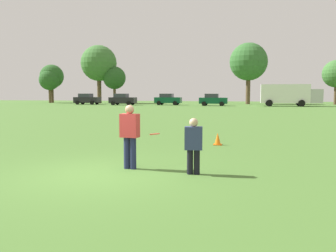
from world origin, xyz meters
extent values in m
plane|color=#47702D|center=(0.00, 0.00, 0.00)|extent=(149.23, 149.23, 0.00)
cylinder|color=#1E234C|center=(0.39, 0.82, 0.42)|extent=(0.16, 0.16, 0.84)
cylinder|color=#1E234C|center=(0.58, 0.80, 0.42)|extent=(0.16, 0.16, 0.84)
cube|color=red|center=(0.49, 0.81, 1.15)|extent=(0.51, 0.33, 0.62)
sphere|color=tan|center=(0.49, 0.81, 1.58)|extent=(0.24, 0.24, 0.24)
cylinder|color=black|center=(2.31, 0.53, 0.31)|extent=(0.15, 0.15, 0.62)
cylinder|color=black|center=(2.14, 0.51, 0.31)|extent=(0.15, 0.15, 0.62)
cube|color=navy|center=(2.22, 0.52, 0.90)|extent=(0.46, 0.30, 0.57)
sphere|color=#D8AD8C|center=(2.22, 0.52, 1.29)|extent=(0.22, 0.22, 0.22)
cylinder|color=#E54C33|center=(1.12, 0.97, 0.93)|extent=(0.27, 0.27, 0.07)
cube|color=#D8590C|center=(2.43, 5.71, 0.01)|extent=(0.32, 0.32, 0.03)
cone|color=orange|center=(2.43, 5.71, 0.26)|extent=(0.24, 0.24, 0.45)
cube|color=black|center=(-22.48, 48.21, 0.78)|extent=(4.22, 1.84, 0.90)
cube|color=#2D333D|center=(-22.73, 48.22, 1.50)|extent=(2.02, 1.66, 0.64)
cylinder|color=black|center=(-21.16, 49.20, 0.33)|extent=(0.66, 0.23, 0.66)
cylinder|color=black|center=(-21.18, 47.20, 0.33)|extent=(0.66, 0.23, 0.66)
cylinder|color=black|center=(-23.77, 49.22, 0.33)|extent=(0.66, 0.23, 0.66)
cylinder|color=black|center=(-23.79, 47.23, 0.33)|extent=(0.66, 0.23, 0.66)
cube|color=black|center=(-15.74, 46.89, 0.78)|extent=(4.22, 1.84, 0.90)
cube|color=#2D333D|center=(-15.99, 46.90, 1.50)|extent=(2.02, 1.66, 0.64)
cylinder|color=black|center=(-14.43, 47.88, 0.33)|extent=(0.66, 0.23, 0.66)
cylinder|color=black|center=(-14.45, 45.88, 0.33)|extent=(0.66, 0.23, 0.66)
cylinder|color=black|center=(-17.04, 47.91, 0.33)|extent=(0.66, 0.23, 0.66)
cylinder|color=black|center=(-17.06, 45.91, 0.33)|extent=(0.66, 0.23, 0.66)
cube|color=#0C4C2D|center=(-8.70, 48.57, 0.78)|extent=(4.22, 1.84, 0.90)
cube|color=#2D333D|center=(-8.95, 48.58, 1.50)|extent=(2.02, 1.66, 0.64)
cylinder|color=black|center=(-7.39, 49.56, 0.33)|extent=(0.66, 0.23, 0.66)
cylinder|color=black|center=(-7.41, 47.56, 0.33)|extent=(0.66, 0.23, 0.66)
cylinder|color=black|center=(-10.00, 49.59, 0.33)|extent=(0.66, 0.23, 0.66)
cylinder|color=black|center=(-10.02, 47.59, 0.33)|extent=(0.66, 0.23, 0.66)
cube|color=#0C4C2D|center=(-1.33, 46.84, 0.78)|extent=(4.22, 1.84, 0.90)
cube|color=#2D333D|center=(-1.58, 46.85, 1.50)|extent=(2.02, 1.66, 0.64)
cylinder|color=black|center=(-0.02, 47.83, 0.33)|extent=(0.66, 0.23, 0.66)
cylinder|color=black|center=(-0.04, 45.83, 0.33)|extent=(0.66, 0.23, 0.66)
cylinder|color=black|center=(-2.62, 47.85, 0.33)|extent=(0.66, 0.23, 0.66)
cylinder|color=black|center=(-2.64, 45.86, 0.33)|extent=(0.66, 0.23, 0.66)
cube|color=white|center=(9.00, 47.22, 1.83)|extent=(6.82, 2.56, 2.70)
cube|color=#B2B2B7|center=(13.20, 47.18, 1.48)|extent=(1.82, 2.32, 2.00)
cylinder|color=black|center=(11.22, 48.57, 0.48)|extent=(0.96, 0.29, 0.96)
cylinder|color=black|center=(11.20, 45.83, 0.48)|extent=(0.96, 0.29, 0.96)
cylinder|color=black|center=(6.80, 48.61, 0.48)|extent=(0.96, 0.29, 0.96)
cylinder|color=black|center=(6.78, 45.87, 0.48)|extent=(0.96, 0.29, 0.96)
cylinder|color=brown|center=(-33.55, 56.44, 1.59)|extent=(0.53, 0.53, 3.19)
sphere|color=#285623|center=(-33.55, 56.44, 5.12)|extent=(4.55, 4.55, 4.55)
cylinder|color=brown|center=(-33.50, 55.44, 1.37)|extent=(0.46, 0.46, 2.74)
sphere|color=#285623|center=(-33.50, 55.44, 4.41)|extent=(3.92, 3.92, 3.92)
cylinder|color=brown|center=(-23.14, 55.00, 2.30)|extent=(0.77, 0.77, 4.59)
sphere|color=#3D7033|center=(-23.14, 55.00, 7.38)|extent=(6.56, 6.56, 6.56)
cylinder|color=brown|center=(-20.13, 54.94, 1.45)|extent=(0.48, 0.48, 2.91)
sphere|color=#285623|center=(-20.13, 54.94, 4.67)|extent=(4.15, 4.15, 4.15)
cylinder|color=brown|center=(3.80, 56.03, 2.26)|extent=(0.75, 0.75, 4.52)
sphere|color=#33662D|center=(3.80, 56.03, 7.26)|extent=(6.45, 6.45, 6.45)
cylinder|color=brown|center=(17.94, 56.21, 1.58)|extent=(0.53, 0.53, 3.16)
sphere|color=#3D7033|center=(17.94, 56.21, 5.08)|extent=(4.51, 4.51, 4.51)
camera|label=1|loc=(3.47, -8.27, 2.03)|focal=38.78mm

